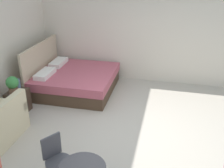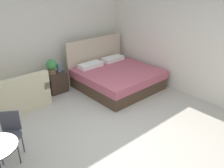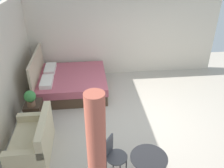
# 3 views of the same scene
# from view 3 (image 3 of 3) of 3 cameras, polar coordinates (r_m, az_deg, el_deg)

# --- Properties ---
(ground_plane) EXTENTS (8.59, 9.31, 0.02)m
(ground_plane) POSITION_cam_3_polar(r_m,az_deg,el_deg) (6.10, 6.48, -8.60)
(ground_plane) COLOR #B2A899
(wall_right) EXTENTS (0.12, 6.31, 2.73)m
(wall_right) POSITION_cam_3_polar(r_m,az_deg,el_deg) (7.94, 2.91, 11.91)
(wall_right) COLOR beige
(wall_right) RESTS_ON ground
(bed) EXTENTS (2.02, 2.04, 1.26)m
(bed) POSITION_cam_3_polar(r_m,az_deg,el_deg) (7.20, -10.17, 0.40)
(bed) COLOR #473323
(bed) RESTS_ON ground
(couch) EXTENTS (1.31, 0.76, 0.87)m
(couch) POSITION_cam_3_polar(r_m,az_deg,el_deg) (5.25, -18.58, -13.22)
(couch) COLOR beige
(couch) RESTS_ON ground
(nightstand) EXTENTS (0.49, 0.39, 0.55)m
(nightstand) POSITION_cam_3_polar(r_m,az_deg,el_deg) (6.14, -18.42, -6.58)
(nightstand) COLOR #38281E
(nightstand) RESTS_ON ground
(potted_plant) EXTENTS (0.27, 0.27, 0.40)m
(potted_plant) POSITION_cam_3_polar(r_m,az_deg,el_deg) (5.79, -19.34, -3.16)
(potted_plant) COLOR brown
(potted_plant) RESTS_ON nightstand
(vase) EXTENTS (0.12, 0.12, 0.23)m
(vase) POSITION_cam_3_polar(r_m,az_deg,el_deg) (6.04, -19.02, -2.91)
(vase) COLOR slate
(vase) RESTS_ON nightstand
(balcony_table) EXTENTS (0.63, 0.63, 0.75)m
(balcony_table) POSITION_cam_3_polar(r_m,az_deg,el_deg) (4.28, 8.77, -19.35)
(balcony_table) COLOR black
(balcony_table) RESTS_ON ground
(cafe_chair_near_window) EXTENTS (0.55, 0.55, 0.84)m
(cafe_chair_near_window) POSITION_cam_3_polar(r_m,az_deg,el_deg) (4.45, 0.23, -16.56)
(cafe_chair_near_window) COLOR #3F3F44
(cafe_chair_near_window) RESTS_ON ground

